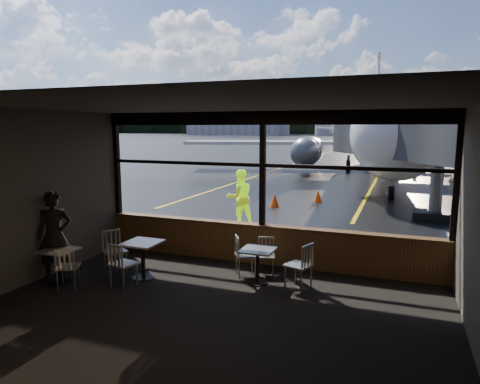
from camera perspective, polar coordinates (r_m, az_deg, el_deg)
The scene contains 33 objects.
ground_plane at distance 129.24m, azimuth 19.66°, elevation 6.65°, with size 520.00×520.00×0.00m, color black.
carpet_floor at distance 7.51m, azimuth -4.41°, elevation -16.05°, with size 8.00×6.00×0.01m, color black.
ceiling at distance 6.84m, azimuth -4.75°, elevation 11.59°, with size 8.00×6.00×0.04m, color #38332D.
wall_left at distance 9.39m, azimuth -27.22°, elevation -0.89°, with size 0.04×6.00×3.50m, color #463E38.
wall_back at distance 4.54m, azimuth -21.26°, elevation -9.79°, with size 8.00×0.04×3.50m, color #463E38.
window_sill at distance 10.00m, azimuth 2.96°, elevation -7.04°, with size 8.00×0.28×0.90m, color #533419.
window_header at distance 9.63m, azimuth 3.09°, elevation 9.82°, with size 8.00×0.18×0.30m, color black.
mullion_left at distance 11.51m, azimuth -16.07°, elevation 3.55°, with size 0.12×0.12×2.60m, color black.
mullion_centre at distance 9.67m, azimuth 3.04°, elevation 2.99°, with size 0.12×0.12×2.60m, color black.
mullion_right at distance 9.27m, azimuth 26.98°, elevation 1.83°, with size 0.12×0.12×2.60m, color black.
window_transom at distance 9.67m, azimuth 3.04°, elevation 3.58°, with size 8.00×0.10×0.08m, color black.
airliner at distance 31.47m, azimuth 18.65°, elevation 12.07°, with size 28.99×34.79×10.63m, color white, non-canonical shape.
jet_bridge at distance 14.71m, azimuth 23.44°, elevation 4.52°, with size 8.56×10.46×4.57m, color #2A292C, non-canonical shape.
cafe_table_near at distance 8.78m, azimuth 2.36°, elevation -9.87°, with size 0.65×0.65×0.72m, color gray, non-canonical shape.
cafe_table_mid at distance 9.28m, azimuth -12.81°, elevation -8.85°, with size 0.71×0.71×0.79m, color #9C968F, non-canonical shape.
cafe_table_left at distance 9.56m, azimuth -22.87°, elevation -9.08°, with size 0.64×0.64×0.70m, color gray, non-canonical shape.
chair_near_e at distance 8.52m, azimuth 7.79°, elevation -9.73°, with size 0.52×0.52×0.95m, color beige, non-canonical shape.
chair_near_w at distance 9.19m, azimuth 0.78°, elevation -8.47°, with size 0.49×0.49×0.89m, color beige, non-canonical shape.
chair_near_n at distance 9.29m, azimuth 3.46°, elevation -8.57°, with size 0.44×0.44×0.80m, color beige, non-canonical shape.
chair_mid_s at distance 8.87m, azimuth -15.30°, elevation -9.30°, with size 0.50×0.50×0.92m, color beige, non-canonical shape.
chair_mid_w at distance 9.76m, azimuth -16.32°, elevation -7.67°, with size 0.51×0.51×0.93m, color #AEAA9D, non-canonical shape.
chair_left_s at distance 9.18m, azimuth -21.96°, elevation -9.27°, with size 0.46×0.46×0.85m, color #B2AEA1, non-canonical shape.
passenger at distance 9.67m, azimuth -23.47°, elevation -5.37°, with size 0.68×0.44×1.85m, color black.
ground_crew at distance 13.77m, azimuth -0.03°, elevation -0.75°, with size 0.88×0.69×1.82m, color #BFF219.
cone_nose at distance 18.55m, azimuth 10.35°, elevation -0.55°, with size 0.36×0.36×0.50m, color #DE3A07.
cone_wing at distance 28.90m, azimuth 2.91°, elevation 2.72°, with size 0.31×0.31×0.43m, color orange.
hangar_left at distance 202.76m, azimuth -0.26°, elevation 9.20°, with size 45.00×18.00×11.00m, color silver, non-canonical shape.
hangar_mid at distance 194.20m, azimuth 20.20°, elevation 8.56°, with size 38.00×15.00×10.00m, color silver, non-canonical shape.
fuel_tank_a at distance 193.99m, azimuth 11.17°, elevation 8.33°, with size 8.00×8.00×6.00m, color silver.
fuel_tank_b at distance 192.54m, azimuth 14.14°, elevation 8.23°, with size 8.00×8.00×6.00m, color silver.
fuel_tank_c at distance 191.61m, azimuth 17.14°, elevation 8.11°, with size 8.00×8.00×6.00m, color silver.
treeline at distance 219.21m, azimuth 20.31°, elevation 8.75°, with size 360.00×3.00×12.00m, color black.
cone_extra at distance 17.16m, azimuth 4.64°, elevation -1.12°, with size 0.38×0.38×0.53m, color #FF6508.
Camera 1 is at (2.94, -9.17, 3.13)m, focal length 32.00 mm.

